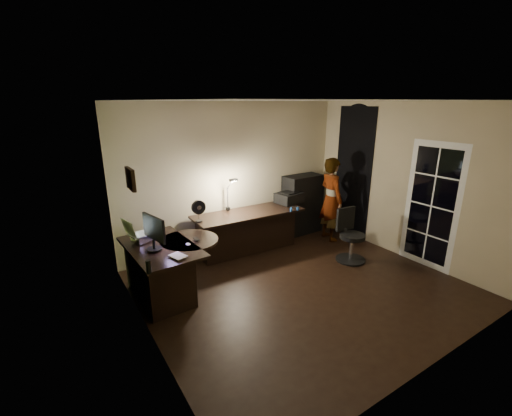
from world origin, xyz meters
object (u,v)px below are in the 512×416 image
desk_left (163,271)px  person (331,199)px  desk_right (249,232)px  monitor (153,238)px  office_chair (352,236)px  cabinet (302,204)px

desk_left → person: bearing=2.2°
person → desk_right: bearing=88.7°
monitor → office_chair: monitor is taller
office_chair → person: bearing=73.1°
desk_left → cabinet: cabinet is taller
desk_left → cabinet: 3.44m
desk_right → monitor: monitor is taller
desk_right → office_chair: size_ratio=2.22×
desk_left → person: person is taller
monitor → cabinet: bearing=4.0°
desk_left → desk_right: desk_left is taller
office_chair → cabinet: bearing=89.3°
desk_left → monitor: (-0.12, -0.11, 0.58)m
person → desk_left: bearing=105.5°
desk_left → monitor: monitor is taller
monitor → person: size_ratio=0.31×
desk_left → desk_right: (1.83, 0.67, -0.01)m
cabinet → office_chair: cabinet is taller
desk_right → monitor: (-1.95, -0.77, 0.59)m
person → cabinet: bearing=31.3°
desk_left → office_chair: (3.14, -0.64, 0.07)m
desk_left → monitor: bearing=-139.8°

